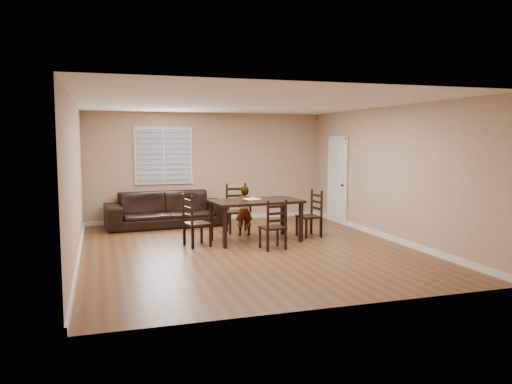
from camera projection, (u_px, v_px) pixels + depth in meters
ground at (247, 248)px, 9.37m from camera, size 7.00×7.00×0.00m
room at (246, 152)px, 9.36m from camera, size 6.04×7.04×2.72m
dining_table at (256, 204)px, 9.99m from camera, size 1.86×1.17×0.83m
chair_near at (237, 210)px, 11.06m from camera, size 0.51×0.48×1.07m
chair_far at (275, 227)px, 9.18m from camera, size 0.46×0.44×0.94m
chair_left at (191, 223)px, 9.48m from camera, size 0.52×0.54×1.01m
chair_right at (314, 215)px, 10.55m from camera, size 0.47×0.50×0.98m
child at (244, 211)px, 10.60m from camera, size 0.40×0.27×1.06m
napkin at (252, 199)px, 10.16m from camera, size 0.35×0.35×0.00m
donut at (253, 198)px, 10.17m from camera, size 0.10×0.10×0.03m
sofa at (166, 209)px, 11.74m from camera, size 2.84×1.28×0.81m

